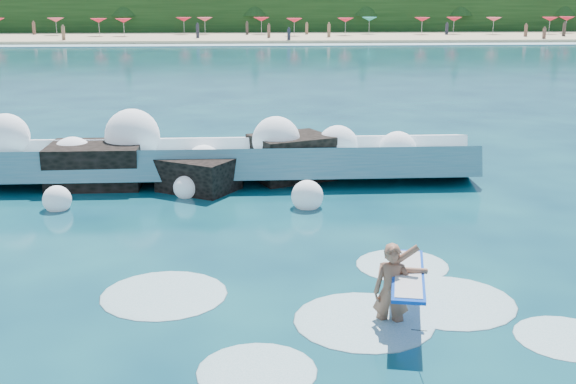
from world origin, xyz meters
name	(u,v)px	position (x,y,z in m)	size (l,w,h in m)	color
ground	(218,280)	(0.00, 0.00, 0.00)	(200.00, 200.00, 0.00)	#082C41
beach	(237,37)	(0.00, 78.00, 0.20)	(140.00, 20.00, 0.40)	tan
wet_band	(237,45)	(0.00, 67.00, 0.04)	(140.00, 5.00, 0.08)	silver
treeline	(237,16)	(0.00, 88.00, 2.50)	(140.00, 4.00, 5.00)	black
breaking_wave	(174,162)	(-1.53, 7.97, 0.54)	(17.79, 2.78, 1.53)	teal
rock_cluster	(187,167)	(-1.11, 7.51, 0.49)	(8.37, 3.61, 1.53)	black
surfer_with_board	(395,288)	(3.04, -2.10, 0.62)	(1.14, 2.89, 1.69)	#8E5A42
wave_spray	(164,148)	(-1.77, 7.68, 1.02)	(14.85, 4.53, 2.24)	white
surf_foam	(350,308)	(2.39, -1.47, 0.00)	(8.71, 6.00, 0.12)	silver
beach_umbrellas	(236,20)	(-0.11, 79.69, 2.25)	(110.94, 6.32, 0.50)	#C83A4F
beachgoers	(135,31)	(-12.04, 74.88, 1.11)	(101.39, 12.57, 1.94)	#3F332D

